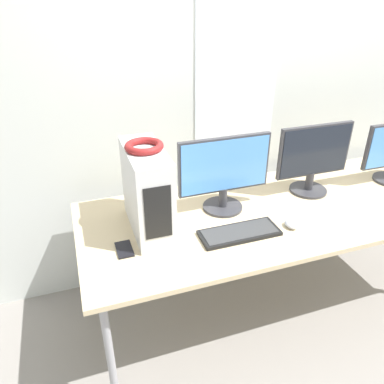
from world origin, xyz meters
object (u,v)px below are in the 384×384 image
at_px(mouse, 291,224).
at_px(monitor_right_near, 313,158).
at_px(headphones, 144,146).
at_px(pc_tower, 147,191).
at_px(monitor_main, 224,172).
at_px(cell_phone, 124,249).
at_px(keyboard, 239,233).

bearing_deg(mouse, monitor_right_near, 44.64).
distance_m(headphones, monitor_right_near, 1.10).
bearing_deg(pc_tower, headphones, 90.00).
distance_m(monitor_main, monitor_right_near, 0.61).
bearing_deg(pc_tower, monitor_main, 7.77).
bearing_deg(monitor_right_near, monitor_main, -178.28).
distance_m(mouse, cell_phone, 0.91).
xyz_separation_m(pc_tower, monitor_right_near, (1.07, 0.08, 0.00)).
height_order(monitor_right_near, mouse, monitor_right_near).
relative_size(monitor_right_near, mouse, 5.54).
xyz_separation_m(pc_tower, keyboard, (0.44, -0.22, -0.22)).
bearing_deg(headphones, keyboard, -26.66).
height_order(pc_tower, monitor_main, pc_tower).
bearing_deg(keyboard, mouse, -5.17).
relative_size(headphones, mouse, 2.17).
relative_size(headphones, monitor_right_near, 0.39).
height_order(monitor_main, mouse, monitor_main).
bearing_deg(headphones, mouse, -18.54).
relative_size(monitor_main, keyboard, 1.26).
height_order(headphones, mouse, headphones).
xyz_separation_m(headphones, monitor_main, (0.46, 0.06, -0.24)).
distance_m(pc_tower, headphones, 0.25).
bearing_deg(pc_tower, keyboard, -26.58).
distance_m(headphones, cell_phone, 0.53).
bearing_deg(monitor_main, mouse, -48.32).
height_order(pc_tower, cell_phone, pc_tower).
xyz_separation_m(pc_tower, headphones, (0.00, 0.00, 0.25)).
height_order(pc_tower, mouse, pc_tower).
distance_m(headphones, keyboard, 0.68).
distance_m(pc_tower, keyboard, 0.54).
distance_m(pc_tower, cell_phone, 0.32).
distance_m(monitor_right_near, mouse, 0.51).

